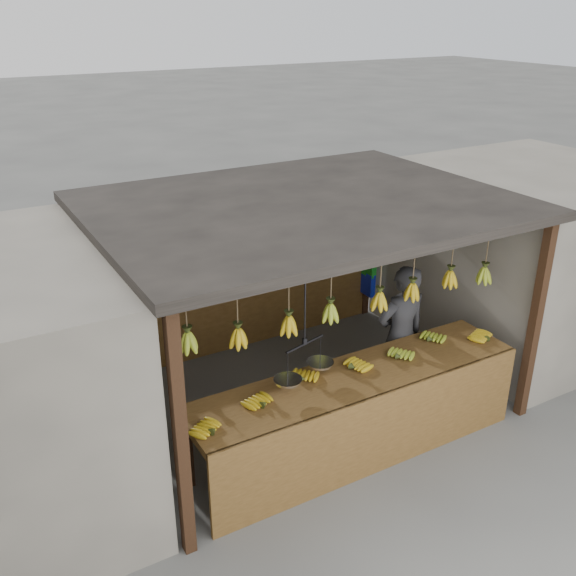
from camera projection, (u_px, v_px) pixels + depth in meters
ground at (301, 398)px, 7.56m from camera, size 80.00×80.00×0.00m
stall at (287, 231)px, 7.02m from camera, size 4.30×3.30×2.40m
neighbor_right at (528, 252)px, 8.73m from camera, size 3.00×3.00×2.30m
counter at (364, 398)px, 6.29m from camera, size 3.54×0.81×0.96m
hanging_bananas at (301, 271)px, 6.91m from camera, size 3.61×2.24×0.38m
balance_scale at (304, 366)px, 6.06m from camera, size 0.68×0.37×0.95m
vendor at (401, 336)px, 7.17m from camera, size 0.63×0.43×1.69m
bag_bundles at (370, 253)px, 9.10m from camera, size 0.08×0.26×1.28m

